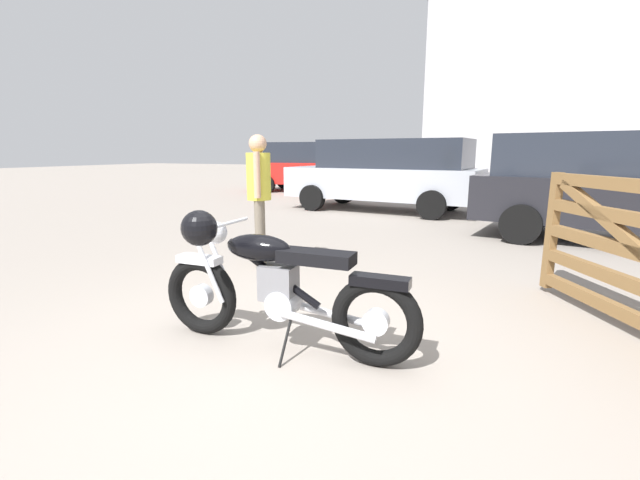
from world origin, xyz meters
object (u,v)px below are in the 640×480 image
(bystander, at_px, (259,187))
(silver_sedan_mid, at_px, (304,166))
(vintage_motorcycle, at_px, (273,286))
(blue_hatchback_right, at_px, (631,185))
(red_hatchback_near, at_px, (386,173))

(bystander, bearing_deg, silver_sedan_mid, -92.98)
(vintage_motorcycle, distance_m, bystander, 2.45)
(blue_hatchback_right, bearing_deg, bystander, -132.95)
(blue_hatchback_right, relative_size, red_hatchback_near, 1.02)
(vintage_motorcycle, xyz_separation_m, bystander, (-1.31, 2.01, 0.53))
(red_hatchback_near, bearing_deg, bystander, 95.01)
(bystander, distance_m, silver_sedan_mid, 10.64)
(silver_sedan_mid, bearing_deg, red_hatchback_near, -49.12)
(vintage_motorcycle, height_order, bystander, bystander)
(silver_sedan_mid, distance_m, red_hatchback_near, 5.78)
(blue_hatchback_right, height_order, red_hatchback_near, same)
(bystander, xyz_separation_m, silver_sedan_mid, (-4.04, 9.84, -0.10))
(silver_sedan_mid, relative_size, blue_hatchback_right, 0.82)
(vintage_motorcycle, bearing_deg, red_hatchback_near, -82.32)
(red_hatchback_near, bearing_deg, vintage_motorcycle, 104.84)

